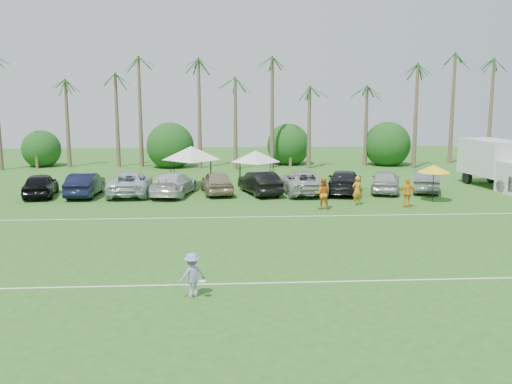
{
  "coord_description": "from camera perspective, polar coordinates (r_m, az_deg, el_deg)",
  "views": [
    {
      "loc": [
        -1.19,
        -18.74,
        7.05
      ],
      "look_at": [
        0.91,
        13.35,
        1.6
      ],
      "focal_mm": 40.0,
      "sensor_mm": 36.0,
      "label": 1
    }
  ],
  "objects": [
    {
      "name": "sideline_player_c",
      "position": [
        37.48,
        14.92,
        -0.1
      ],
      "size": [
        1.14,
        0.59,
        1.87
      ],
      "primitive_type": "imported",
      "rotation": [
        0.0,
        0.0,
        3.02
      ],
      "color": "orange",
      "rests_on": "ground"
    },
    {
      "name": "parked_car_4",
      "position": [
        41.4,
        -3.96,
        0.97
      ],
      "size": [
        2.66,
        5.16,
        1.68
      ],
      "primitive_type": "imported",
      "rotation": [
        0.0,
        0.0,
        3.28
      ],
      "color": "gray",
      "rests_on": "ground"
    },
    {
      "name": "ground",
      "position": [
        20.06,
        -0.11,
        -10.96
      ],
      "size": [
        120.0,
        120.0,
        0.0
      ],
      "primitive_type": "plane",
      "color": "#2B5F1C",
      "rests_on": "ground"
    },
    {
      "name": "parked_car_3",
      "position": [
        41.12,
        -8.28,
        0.83
      ],
      "size": [
        3.41,
        6.14,
        1.68
      ],
      "primitive_type": "imported",
      "rotation": [
        0.0,
        0.0,
        2.95
      ],
      "color": "silver",
      "rests_on": "ground"
    },
    {
      "name": "parked_car_8",
      "position": [
        42.94,
        12.84,
        1.06
      ],
      "size": [
        3.39,
        5.3,
        1.68
      ],
      "primitive_type": "imported",
      "rotation": [
        0.0,
        0.0,
        2.83
      ],
      "color": "#ADACB5",
      "rests_on": "ground"
    },
    {
      "name": "bush_tree_3",
      "position": [
        60.47,
        12.83,
        4.4
      ],
      "size": [
        4.0,
        4.0,
        4.0
      ],
      "color": "brown",
      "rests_on": "ground"
    },
    {
      "name": "parked_car_9",
      "position": [
        44.09,
        16.64,
        1.12
      ],
      "size": [
        3.36,
        5.4,
        1.68
      ],
      "primitive_type": "imported",
      "rotation": [
        0.0,
        0.0,
        2.81
      ],
      "color": "slate",
      "rests_on": "ground"
    },
    {
      "name": "parked_car_7",
      "position": [
        42.08,
        8.82,
        1.02
      ],
      "size": [
        3.78,
        6.21,
        1.68
      ],
      "primitive_type": "imported",
      "rotation": [
        0.0,
        0.0,
        2.88
      ],
      "color": "black",
      "rests_on": "ground"
    },
    {
      "name": "parked_car_0",
      "position": [
        42.95,
        -20.75,
        0.68
      ],
      "size": [
        2.6,
        5.15,
        1.68
      ],
      "primitive_type": "imported",
      "rotation": [
        0.0,
        0.0,
        3.27
      ],
      "color": "black",
      "rests_on": "ground"
    },
    {
      "name": "frisbee_player",
      "position": [
        20.45,
        -6.41,
        -8.25
      ],
      "size": [
        1.19,
        1.01,
        1.59
      ],
      "rotation": [
        0.0,
        0.0,
        3.63
      ],
      "color": "#948CC7",
      "rests_on": "ground"
    },
    {
      "name": "bush_tree_0",
      "position": [
        60.65,
        -20.85,
        4.02
      ],
      "size": [
        4.0,
        4.0,
        4.0
      ],
      "color": "brown",
      "rests_on": "ground"
    },
    {
      "name": "palm_tree_9",
      "position": [
        59.91,
        15.2,
        10.54
      ],
      "size": [
        2.4,
        2.4,
        9.9
      ],
      "color": "brown",
      "rests_on": "ground"
    },
    {
      "name": "palm_tree_5",
      "position": [
        56.77,
        -2.58,
        10.92
      ],
      "size": [
        2.4,
        2.4,
        9.9
      ],
      "color": "brown",
      "rests_on": "ground"
    },
    {
      "name": "palm_tree_1",
      "position": [
        58.92,
        -19.64,
        10.34
      ],
      "size": [
        2.4,
        2.4,
        9.9
      ],
      "color": "brown",
      "rests_on": "ground"
    },
    {
      "name": "box_truck",
      "position": [
        47.83,
        22.96,
        2.73
      ],
      "size": [
        3.56,
        7.34,
        3.64
      ],
      "rotation": [
        0.0,
        0.0,
        0.13
      ],
      "color": "silver",
      "rests_on": "ground"
    },
    {
      "name": "field_lines",
      "position": [
        27.68,
        -1.16,
        -5.13
      ],
      "size": [
        80.0,
        12.1,
        0.01
      ],
      "color": "white",
      "rests_on": "ground"
    },
    {
      "name": "parked_car_2",
      "position": [
        41.87,
        -12.48,
        0.86
      ],
      "size": [
        2.98,
        6.13,
        1.68
      ],
      "primitive_type": "imported",
      "rotation": [
        0.0,
        0.0,
        3.17
      ],
      "color": "silver",
      "rests_on": "ground"
    },
    {
      "name": "canopy_tent_left",
      "position": [
        44.52,
        -6.5,
        4.58
      ],
      "size": [
        4.59,
        4.59,
        3.72
      ],
      "color": "black",
      "rests_on": "ground"
    },
    {
      "name": "sideline_player_a",
      "position": [
        37.63,
        10.07,
        0.14
      ],
      "size": [
        0.8,
        0.66,
        1.9
      ],
      "primitive_type": "imported",
      "rotation": [
        0.0,
        0.0,
        3.47
      ],
      "color": "orange",
      "rests_on": "ground"
    },
    {
      "name": "palm_tree_4",
      "position": [
        56.81,
        -6.68,
        9.99
      ],
      "size": [
        2.4,
        2.4,
        8.9
      ],
      "color": "brown",
      "rests_on": "ground"
    },
    {
      "name": "palm_tree_3",
      "position": [
        57.23,
        -10.83,
        12.47
      ],
      "size": [
        2.4,
        2.4,
        11.9
      ],
      "color": "brown",
      "rests_on": "ground"
    },
    {
      "name": "palm_tree_0",
      "position": [
        60.44,
        -24.21,
        9.2
      ],
      "size": [
        2.4,
        2.4,
        8.9
      ],
      "color": "brown",
      "rests_on": "ground"
    },
    {
      "name": "canopy_tent_right",
      "position": [
        45.26,
        -0.03,
        4.16
      ],
      "size": [
        3.96,
        3.96,
        3.21
      ],
      "color": "black",
      "rests_on": "ground"
    },
    {
      "name": "palm_tree_2",
      "position": [
        57.8,
        -14.82,
        11.45
      ],
      "size": [
        2.4,
        2.4,
        10.9
      ],
      "color": "brown",
      "rests_on": "ground"
    },
    {
      "name": "palm_tree_8",
      "position": [
        58.49,
        10.46,
        9.88
      ],
      "size": [
        2.4,
        2.4,
        8.9
      ],
      "color": "brown",
      "rests_on": "ground"
    },
    {
      "name": "palm_tree_7",
      "position": [
        57.56,
        5.59,
        12.57
      ],
      "size": [
        2.4,
        2.4,
        11.9
      ],
      "color": "brown",
      "rests_on": "ground"
    },
    {
      "name": "parked_car_5",
      "position": [
        41.17,
        0.36,
        0.94
      ],
      "size": [
        3.08,
        5.39,
        1.68
      ],
      "primitive_type": "imported",
      "rotation": [
        0.0,
        0.0,
        3.41
      ],
      "color": "black",
      "rests_on": "ground"
    },
    {
      "name": "palm_tree_11",
      "position": [
        63.43,
        23.15,
        11.59
      ],
      "size": [
        2.4,
        2.4,
        11.9
      ],
      "color": "brown",
      "rests_on": "ground"
    },
    {
      "name": "bush_tree_2",
      "position": [
        58.42,
        3.35,
        4.44
      ],
      "size": [
        4.0,
        4.0,
        4.0
      ],
      "color": "brown",
      "rests_on": "ground"
    },
    {
      "name": "market_umbrella",
      "position": [
        39.77,
        17.37,
        2.24
      ],
      "size": [
        2.25,
        2.25,
        2.5
      ],
      "color": "black",
      "rests_on": "ground"
    },
    {
      "name": "palm_tree_6",
      "position": [
        57.02,
        1.52,
        11.79
      ],
      "size": [
        2.4,
        2.4,
        10.9
      ],
      "color": "brown",
      "rests_on": "ground"
    },
    {
      "name": "palm_tree_10",
      "position": [
        61.72,
        19.72,
        11.08
      ],
      "size": [
        2.4,
        2.4,
        10.9
      ],
      "color": "brown",
      "rests_on": "ground"
    },
    {
      "name": "parked_car_1",
      "position": [
        42.11,
        -16.72,
        0.73
      ],
      "size": [
        1.9,
        5.14,
        1.68
      ],
      "primitive_type": "imported",
      "rotation": [
        0.0,
        0.0,
        3.12
      ],
      "color": "black",
      "rests_on": "ground"
    },
    {
      "name": "sideline_player_b",
      "position": [
        35.95,
        6.68,
        -0.16
      ],
      "size": [
        1.09,
        0.92,
        1.97
      ],
      "primitive_type": "imported",
      "rotation": [
        0.0,
        0.0,
        2.94
      ],
      "color": "orange",
      "rests_on": "ground"
    },
    {
      "name": "parked_car_6",
      "position": [
        41.56,
        4.63,
        0.99
      ],
      "size": [
        3.1,
        6.19,
        1.68
      ],
      "primitive_type": "imported",
      "rotation": [
        0.0,
        0.0,
        3.19
      ],
      "color": "#A9A9AA",
      "rests_on": "ground"
    },
    {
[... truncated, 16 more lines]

